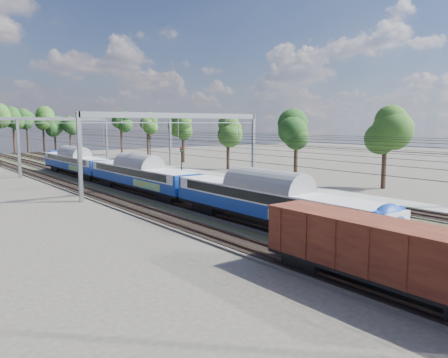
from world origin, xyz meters
TOP-DOWN VIEW (x-y plane):
  - ground at (0.00, 0.00)m, footprint 220.00×220.00m
  - track_bed at (-0.00, 45.00)m, footprint 21.00×130.00m
  - platform at (12.00, 20.00)m, footprint 3.00×70.00m
  - catenary at (0.33, 52.69)m, footprint 25.65×130.00m
  - tree_belt at (5.03, 96.70)m, footprint 39.63×98.04m
  - emu_train at (-4.50, 30.78)m, footprint 2.96×62.52m
  - freight_boxcar at (-9.00, -2.07)m, footprint 2.61×12.61m
  - worker at (-0.61, 77.02)m, footprint 0.71×0.83m
  - signal_near at (1.08, 31.08)m, footprint 0.36×0.34m
  - signal_far at (6.88, 49.69)m, footprint 0.41×0.38m

SIDE VIEW (x-z plane):
  - ground at x=0.00m, z-range 0.00..0.00m
  - track_bed at x=0.00m, z-range -0.07..0.27m
  - platform at x=12.00m, z-range 0.00..0.30m
  - worker at x=-0.61m, z-range 0.00..1.94m
  - freight_boxcar at x=-9.00m, z-range 0.36..3.61m
  - emu_train at x=-4.50m, z-range 0.38..4.70m
  - signal_near at x=1.08m, z-range 0.67..5.71m
  - signal_far at x=6.88m, z-range 0.80..6.85m
  - catenary at x=0.33m, z-range 1.90..10.90m
  - tree_belt at x=5.03m, z-range 1.90..14.23m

